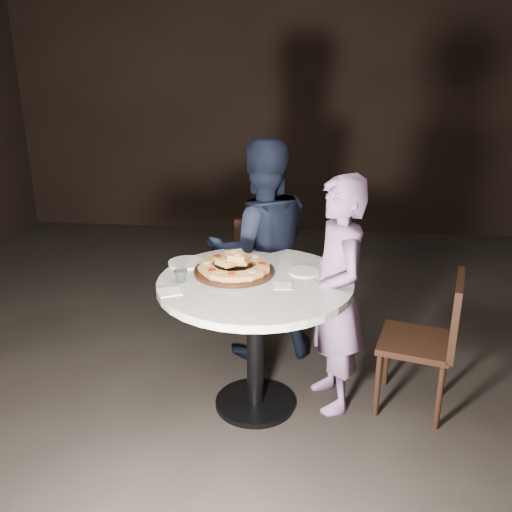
% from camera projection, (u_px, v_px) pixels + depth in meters
% --- Properties ---
extents(floor, '(7.00, 7.00, 0.00)m').
position_uv_depth(floor, '(237.00, 394.00, 3.69)').
color(floor, black).
rests_on(floor, ground).
extents(table, '(1.35, 1.35, 0.85)m').
position_uv_depth(table, '(255.00, 305.00, 3.34)').
color(table, black).
rests_on(table, ground).
extents(serving_board, '(0.63, 0.63, 0.02)m').
position_uv_depth(serving_board, '(234.00, 271.00, 3.39)').
color(serving_board, black).
rests_on(serving_board, table).
extents(focaccia_pile, '(0.42, 0.43, 0.11)m').
position_uv_depth(focaccia_pile, '(234.00, 264.00, 3.38)').
color(focaccia_pile, tan).
rests_on(focaccia_pile, serving_board).
extents(plate_left, '(0.30, 0.30, 0.01)m').
position_uv_depth(plate_left, '(187.00, 263.00, 3.53)').
color(plate_left, white).
rests_on(plate_left, table).
extents(plate_right, '(0.23, 0.23, 0.01)m').
position_uv_depth(plate_right, '(304.00, 272.00, 3.39)').
color(plate_right, white).
rests_on(plate_right, table).
extents(water_glass, '(0.08, 0.08, 0.07)m').
position_uv_depth(water_glass, '(181.00, 276.00, 3.25)').
color(water_glass, silver).
rests_on(water_glass, table).
extents(napkin_near, '(0.16, 0.16, 0.01)m').
position_uv_depth(napkin_near, '(170.00, 292.00, 3.13)').
color(napkin_near, white).
rests_on(napkin_near, table).
extents(napkin_far, '(0.11, 0.11, 0.01)m').
position_uv_depth(napkin_far, '(283.00, 286.00, 3.20)').
color(napkin_far, white).
rests_on(napkin_far, table).
extents(chair_far, '(0.45, 0.47, 0.90)m').
position_uv_depth(chair_far, '(265.00, 263.00, 4.44)').
color(chair_far, black).
rests_on(chair_far, ground).
extents(chair_right, '(0.53, 0.51, 0.89)m').
position_uv_depth(chair_right, '(432.00, 335.00, 3.37)').
color(chair_right, black).
rests_on(chair_right, ground).
extents(diner_navy, '(0.90, 0.79, 1.57)m').
position_uv_depth(diner_navy, '(261.00, 251.00, 3.94)').
color(diner_navy, black).
rests_on(diner_navy, ground).
extents(diner_teal, '(0.49, 0.61, 1.46)m').
position_uv_depth(diner_teal, '(336.00, 296.00, 3.37)').
color(diner_teal, '#866BA5').
rests_on(diner_teal, ground).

